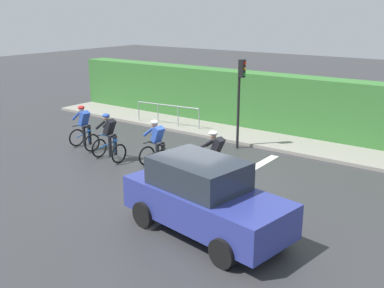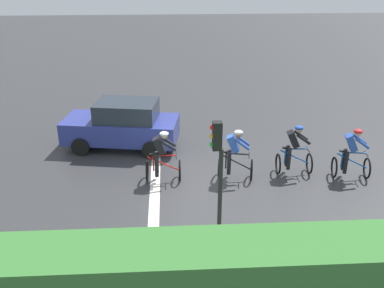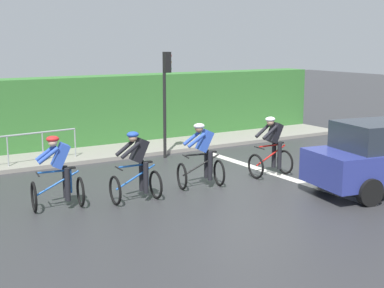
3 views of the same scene
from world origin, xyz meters
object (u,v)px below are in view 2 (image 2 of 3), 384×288
Objects in this scene: cyclist_mid at (235,156)px; traffic_light_near_crossing at (218,169)px; cyclist_second at (294,151)px; cyclist_lead at (351,155)px; car_navy at (123,125)px; cyclist_fourth at (162,158)px.

traffic_light_near_crossing is (3.63, -0.96, 1.43)m from cyclist_mid.
cyclist_second is 5.05m from traffic_light_near_crossing.
car_navy reaches higher than cyclist_lead.
cyclist_lead is 5.95m from cyclist_fourth.
cyclist_second is at bearing -102.68° from cyclist_lead.
cyclist_fourth is at bearing -91.36° from cyclist_lead.
cyclist_lead and cyclist_mid have the same top height.
cyclist_mid is at bearing -92.13° from cyclist_lead.
cyclist_second is (-0.39, -1.73, 0.00)m from cyclist_lead.
traffic_light_near_crossing reaches higher than cyclist_mid.
cyclist_fourth is 0.50× the size of traffic_light_near_crossing.
cyclist_fourth is (-0.14, -5.94, 0.00)m from cyclist_lead.
cyclist_mid is 0.38× the size of car_navy.
cyclist_mid is at bearing 89.89° from cyclist_fourth.
cyclist_mid is 0.50× the size of traffic_light_near_crossing.
cyclist_mid is (0.25, -1.95, 0.00)m from cyclist_second.
car_navy is at bearing -151.71° from cyclist_fourth.
car_navy reaches higher than cyclist_fourth.
car_navy is at bearing -125.81° from cyclist_mid.
cyclist_second is 4.23m from cyclist_fourth.
car_navy is (-2.42, -5.66, 0.08)m from cyclist_second.
cyclist_lead is at bearing 88.64° from cyclist_fourth.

